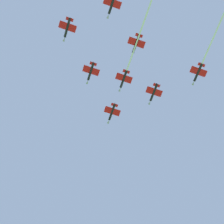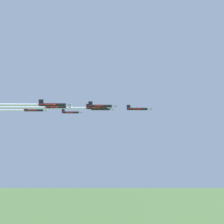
% 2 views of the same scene
% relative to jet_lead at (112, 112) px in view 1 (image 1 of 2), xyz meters
% --- Properties ---
extents(jet_lead, '(10.72, 11.61, 2.77)m').
position_rel_jet_lead_xyz_m(jet_lead, '(0.00, 0.00, 0.00)').
color(jet_lead, black).
extents(jet_port_inner, '(10.72, 11.61, 2.77)m').
position_rel_jet_lead_xyz_m(jet_port_inner, '(-1.73, -27.02, 1.29)').
color(jet_port_inner, black).
extents(jet_starboard_inner, '(10.72, 11.61, 2.77)m').
position_rel_jet_lead_xyz_m(jet_starboard_inner, '(27.02, -1.73, -0.17)').
color(jet_starboard_inner, black).
extents(jet_port_outer, '(53.45, 60.56, 2.77)m').
position_rel_jet_lead_xyz_m(jet_port_outer, '(30.33, -34.48, 0.45)').
color(jet_port_outer, black).
extents(jet_starboard_outer, '(10.72, 11.61, 2.77)m').
position_rel_jet_lead_xyz_m(jet_starboard_outer, '(-3.46, -54.04, 0.66)').
color(jet_starboard_outer, black).
extents(jet_center_rear, '(58.81, 66.66, 2.77)m').
position_rel_jet_lead_xyz_m(jet_center_rear, '(72.91, -24.92, -1.36)').
color(jet_center_rear, black).
extents(jet_port_trail, '(47.27, 53.54, 2.77)m').
position_rel_jet_lead_xyz_m(jet_port_trail, '(41.46, -47.14, 0.72)').
color(jet_port_trail, black).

